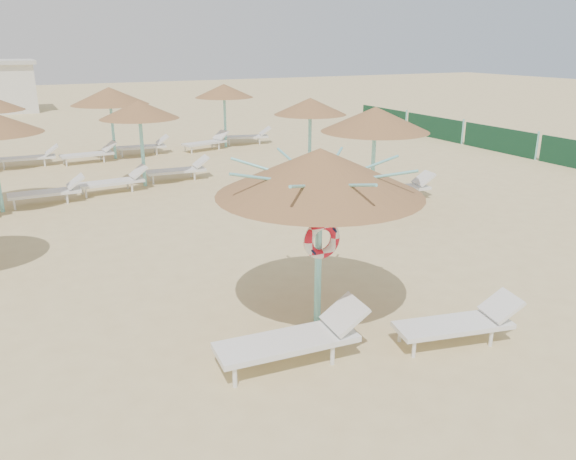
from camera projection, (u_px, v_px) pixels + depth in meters
name	position (u px, v px, depth m)	size (l,w,h in m)	color
ground	(334.00, 330.00, 8.86)	(120.00, 120.00, 0.00)	#D2BC80
main_palapa	(320.00, 173.00, 8.38)	(3.17, 3.17, 2.84)	#7DD9D8
lounger_main_a	(297.00, 338.00, 7.88)	(2.21, 0.80, 0.79)	white
lounger_main_b	(461.00, 322.00, 8.41)	(1.98, 0.96, 0.69)	white
palapa_field	(147.00, 111.00, 17.43)	(14.42, 13.46, 2.72)	#7DD9D8
windbreak_fence	(500.00, 140.00, 23.11)	(0.08, 19.84, 1.10)	#1C5539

